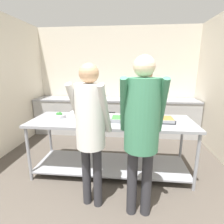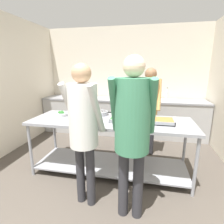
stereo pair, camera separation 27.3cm
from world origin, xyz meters
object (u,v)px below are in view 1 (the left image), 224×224
Objects in this scene: serving_tray_vegetables at (126,119)px; broccoli_bowl at (60,116)px; cook_behind_counter at (146,101)px; water_bottle at (159,94)px; guest_serving_left at (142,123)px; sauce_pan at (99,113)px; serving_tray_roast at (158,120)px; plate_stack at (78,114)px; guest_serving_right at (90,123)px.

broccoli_bowl is at bearing 176.00° from serving_tray_vegetables.
cook_behind_counter reaches higher than water_bottle.
cook_behind_counter is (0.17, 1.55, -0.06)m from guest_serving_left.
water_bottle reaches higher than sauce_pan.
water_bottle is at bearing 68.53° from cook_behind_counter.
broccoli_bowl is 1.06m from serving_tray_vegetables.
plate_stack is at bearing 172.08° from serving_tray_roast.
cook_behind_counter reaches higher than serving_tray_vegetables.
serving_tray_vegetables is (0.80, -0.21, -0.01)m from plate_stack.
guest_serving_left is at bearing -35.09° from broccoli_bowl.
guest_serving_left reaches higher than serving_tray_roast.
sauce_pan is at bearing 10.84° from plate_stack.
water_bottle reaches higher than serving_tray_vegetables.
serving_tray_vegetables is at bearing -31.79° from sauce_pan.
cook_behind_counter is 5.51× the size of water_bottle.
guest_serving_left is 1.04× the size of guest_serving_right.
sauce_pan is 0.22× the size of guest_serving_left.
plate_stack is 0.56× the size of serving_tray_vegetables.
guest_serving_right is at bearing -114.41° from water_bottle.
serving_tray_roast is 0.26× the size of guest_serving_right.
guest_serving_left is at bearing -110.16° from serving_tray_roast.
sauce_pan is (0.36, 0.07, -0.00)m from plate_stack.
broccoli_bowl is 0.42× the size of serving_tray_vegetables.
guest_serving_left is (0.62, -1.07, 0.19)m from sauce_pan.
water_bottle is (1.56, 1.59, 0.13)m from plate_stack.
guest_serving_right is at bearing 171.10° from guest_serving_left.
broccoli_bowl is 0.41× the size of serving_tray_roast.
guest_serving_right is (-0.86, -0.74, 0.16)m from serving_tray_roast.
water_bottle is (1.13, 2.50, -0.02)m from guest_serving_right.
serving_tray_vegetables is 0.25× the size of guest_serving_left.
serving_tray_roast is at bearing -14.91° from sauce_pan.
plate_stack is at bearing 114.95° from guest_serving_right.
sauce_pan is at bearing -148.61° from cook_behind_counter.
broccoli_bowl is 0.11× the size of guest_serving_right.
broccoli_bowl is at bearing 130.99° from guest_serving_right.
water_bottle is (1.81, 1.72, 0.13)m from broccoli_bowl.
cook_behind_counter is (-0.13, 0.73, 0.13)m from serving_tray_roast.
cook_behind_counter is at bearing 63.60° from guest_serving_right.
guest_serving_right is at bearing -139.37° from serving_tray_roast.
sauce_pan is 1.32× the size of water_bottle.
guest_serving_left reaches higher than guest_serving_right.
serving_tray_vegetables is 0.81m from guest_serving_right.
guest_serving_right reaches higher than plate_stack.
guest_serving_right is (0.07, -0.98, 0.15)m from sauce_pan.
serving_tray_roast is 0.25× the size of guest_serving_left.
cook_behind_counter is (1.15, 0.55, 0.12)m from plate_stack.
plate_stack is (0.25, 0.14, 0.00)m from broccoli_bowl.
guest_serving_left reaches higher than plate_stack.
broccoli_bowl reaches higher than plate_stack.
serving_tray_vegetables is (1.05, -0.07, -0.01)m from broccoli_bowl.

